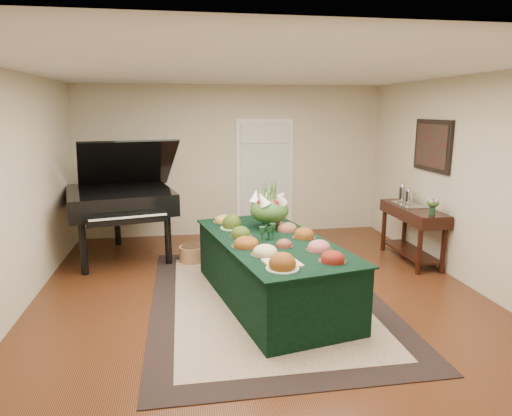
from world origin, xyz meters
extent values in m
plane|color=black|center=(0.00, 0.00, 0.00)|extent=(6.00, 6.00, 0.00)
cube|color=black|center=(0.06, -0.13, 0.01)|extent=(2.75, 3.85, 0.01)
cube|color=beige|center=(0.06, -0.13, 0.01)|extent=(2.20, 3.30, 0.01)
cube|color=white|center=(0.60, 2.98, 1.05)|extent=(1.05, 0.04, 2.10)
cube|color=silver|center=(0.60, 2.96, 1.00)|extent=(0.90, 0.06, 2.00)
cube|color=black|center=(0.11, -0.16, 0.38)|extent=(1.61, 2.66, 0.75)
cube|color=black|center=(0.11, -0.16, 0.76)|extent=(1.68, 2.73, 0.02)
cylinder|color=#B9B9C2|center=(0.21, 0.87, 0.77)|extent=(0.25, 0.25, 0.01)
ellipsoid|color=gold|center=(0.21, 0.87, 0.82)|extent=(0.20, 0.20, 0.09)
cylinder|color=#B9B9C2|center=(-0.23, -0.40, 0.77)|extent=(0.34, 0.34, 0.01)
ellipsoid|color=brown|center=(-0.23, -0.40, 0.82)|extent=(0.28, 0.28, 0.08)
cylinder|color=#B9B9C2|center=(0.19, -0.48, 0.77)|extent=(0.21, 0.21, 0.01)
ellipsoid|color=brown|center=(0.19, -0.48, 0.81)|extent=(0.18, 0.18, 0.06)
cylinder|color=#B9B9C2|center=(-0.24, -0.01, 0.77)|extent=(0.28, 0.28, 0.01)
ellipsoid|color=#3E5415|center=(-0.24, -0.01, 0.82)|extent=(0.23, 0.23, 0.09)
cylinder|color=silver|center=(-0.29, 0.42, 0.77)|extent=(0.30, 0.30, 0.01)
ellipsoid|color=#3E5415|center=(-0.29, 0.42, 0.84)|extent=(0.25, 0.25, 0.13)
cylinder|color=#B9B9C2|center=(0.56, -1.06, 0.77)|extent=(0.29, 0.29, 0.01)
ellipsoid|color=maroon|center=(0.56, -1.06, 0.82)|extent=(0.24, 0.24, 0.08)
cylinder|color=silver|center=(0.01, -1.18, 0.77)|extent=(0.32, 0.32, 0.01)
ellipsoid|color=brown|center=(0.01, -1.18, 0.83)|extent=(0.26, 0.26, 0.11)
cylinder|color=#B9B9C2|center=(0.38, 0.18, 0.77)|extent=(0.30, 0.30, 0.01)
ellipsoid|color=#975A3C|center=(0.38, 0.18, 0.81)|extent=(0.24, 0.24, 0.07)
cylinder|color=#B9B9C2|center=(0.53, -0.68, 0.77)|extent=(0.30, 0.30, 0.01)
ellipsoid|color=#C56462|center=(0.53, -0.68, 0.82)|extent=(0.25, 0.25, 0.08)
cylinder|color=#B9B9C2|center=(0.50, -0.17, 0.77)|extent=(0.29, 0.29, 0.01)
ellipsoid|color=brown|center=(0.50, -0.17, 0.82)|extent=(0.24, 0.24, 0.09)
cylinder|color=#B9B9C2|center=(-0.07, -0.73, 0.77)|extent=(0.31, 0.31, 0.01)
ellipsoid|color=beige|center=(-0.07, -0.73, 0.81)|extent=(0.26, 0.26, 0.07)
cylinder|color=#B9B9C2|center=(0.27, 0.58, 0.77)|extent=(0.27, 0.27, 0.01)
ellipsoid|color=brown|center=(0.27, 0.58, 0.84)|extent=(0.22, 0.22, 0.12)
cylinder|color=#B9B9C2|center=(-0.37, 0.76, 0.77)|extent=(0.30, 0.30, 0.01)
ellipsoid|color=gold|center=(-0.37, 0.76, 0.81)|extent=(0.25, 0.25, 0.07)
cube|color=tan|center=(0.04, -1.04, 0.78)|extent=(0.39, 0.39, 0.02)
ellipsoid|color=#ECE5C7|center=(-0.02, -1.01, 0.82)|extent=(0.14, 0.14, 0.08)
ellipsoid|color=#ECE5C7|center=(0.11, -0.96, 0.82)|extent=(0.12, 0.12, 0.07)
cube|color=orange|center=(0.11, -1.11, 0.81)|extent=(0.11, 0.11, 0.05)
cylinder|color=#15341D|center=(0.18, 0.35, 0.86)|extent=(0.19, 0.19, 0.19)
ellipsoid|color=#305522|center=(0.18, 0.35, 1.00)|extent=(0.50, 0.50, 0.32)
cylinder|color=black|center=(-2.29, 1.13, 0.38)|extent=(0.10, 0.10, 0.75)
cylinder|color=black|center=(-1.14, 1.39, 0.38)|extent=(0.10, 0.10, 0.75)
cylinder|color=black|center=(-2.02, 2.57, 0.38)|extent=(0.10, 0.10, 0.75)
cube|color=black|center=(-1.86, 1.89, 0.91)|extent=(1.83, 1.91, 0.32)
cube|color=black|center=(-1.66, 1.00, 0.80)|extent=(1.10, 0.46, 0.10)
cube|color=black|center=(-1.75, 2.07, 1.42)|extent=(1.67, 1.46, 0.83)
cylinder|color=#95663C|center=(-0.80, 1.43, 0.12)|extent=(0.39, 0.39, 0.24)
cylinder|color=black|center=(2.31, 0.37, 0.33)|extent=(0.07, 0.07, 0.66)
cylinder|color=black|center=(2.68, 0.37, 0.33)|extent=(0.07, 0.07, 0.66)
cylinder|color=black|center=(2.31, 1.52, 0.33)|extent=(0.07, 0.07, 0.66)
cylinder|color=black|center=(2.68, 1.52, 0.33)|extent=(0.07, 0.07, 0.66)
cube|color=black|center=(2.50, 0.94, 0.75)|extent=(0.45, 1.35, 0.18)
cube|color=black|center=(2.50, 0.94, 0.15)|extent=(0.38, 1.19, 0.03)
cube|color=#B9B9C2|center=(2.50, 1.10, 0.85)|extent=(0.34, 0.58, 0.02)
cylinder|color=#15341D|center=(2.50, 0.43, 0.90)|extent=(0.08, 0.08, 0.12)
ellipsoid|color=pink|center=(2.50, 0.43, 1.01)|extent=(0.19, 0.19, 0.12)
cube|color=black|center=(2.72, 0.94, 1.75)|extent=(0.04, 0.95, 0.75)
cube|color=#491319|center=(2.69, 0.94, 1.75)|extent=(0.01, 0.82, 0.62)
camera|label=1|loc=(-0.91, -5.24, 2.26)|focal=32.00mm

